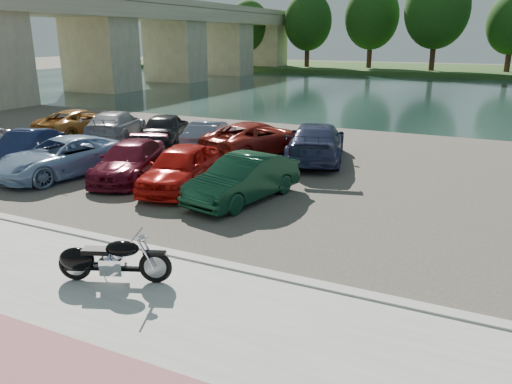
# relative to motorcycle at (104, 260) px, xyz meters

# --- Properties ---
(ground) EXTENTS (200.00, 200.00, 0.00)m
(ground) POSITION_rel_motorcycle_xyz_m (1.23, -0.32, -0.56)
(ground) COLOR #595447
(ground) RESTS_ON ground
(promenade) EXTENTS (60.00, 6.00, 0.10)m
(promenade) POSITION_rel_motorcycle_xyz_m (1.23, -1.32, -0.51)
(promenade) COLOR #AAA7A0
(promenade) RESTS_ON ground
(pink_path) EXTENTS (60.00, 2.00, 0.01)m
(pink_path) POSITION_rel_motorcycle_xyz_m (1.23, -2.82, -0.46)
(pink_path) COLOR #A85F66
(pink_path) RESTS_ON promenade
(kerb) EXTENTS (60.00, 0.30, 0.14)m
(kerb) POSITION_rel_motorcycle_xyz_m (1.23, 1.68, -0.49)
(kerb) COLOR #AAA7A0
(kerb) RESTS_ON ground
(parking_lot) EXTENTS (60.00, 18.00, 0.04)m
(parking_lot) POSITION_rel_motorcycle_xyz_m (1.23, 10.68, -0.54)
(parking_lot) COLOR #433D36
(parking_lot) RESTS_ON ground
(river) EXTENTS (120.00, 40.00, 0.00)m
(river) POSITION_rel_motorcycle_xyz_m (1.23, 39.68, -0.56)
(river) COLOR #1A2F2B
(river) RESTS_ON ground
(far_bank) EXTENTS (120.00, 24.00, 0.60)m
(far_bank) POSITION_rel_motorcycle_xyz_m (1.23, 71.68, -0.26)
(far_bank) COLOR #244318
(far_bank) RESTS_ON ground
(bridge) EXTENTS (7.00, 56.00, 8.55)m
(bridge) POSITION_rel_motorcycle_xyz_m (-26.77, 40.70, 4.96)
(bridge) COLOR tan
(bridge) RESTS_ON ground
(far_trees) EXTENTS (70.25, 10.68, 12.52)m
(far_trees) POSITION_rel_motorcycle_xyz_m (5.59, 65.47, 6.93)
(far_trees) COLOR #3A2215
(far_trees) RESTS_ON far_bank
(motorcycle) EXTENTS (2.22, 1.12, 1.05)m
(motorcycle) POSITION_rel_motorcycle_xyz_m (0.00, 0.00, 0.00)
(motorcycle) COLOR black
(motorcycle) RESTS_ON promenade
(car_1) EXTENTS (2.54, 4.13, 1.28)m
(car_1) POSITION_rel_motorcycle_xyz_m (-9.83, 6.52, 0.12)
(car_1) COLOR #151F43
(car_1) RESTS_ON parking_lot
(car_2) EXTENTS (3.22, 5.26, 1.36)m
(car_2) POSITION_rel_motorcycle_xyz_m (-7.12, 5.81, 0.16)
(car_2) COLOR #89A5C7
(car_2) RESTS_ON parking_lot
(car_3) EXTENTS (3.05, 4.70, 1.27)m
(car_3) POSITION_rel_motorcycle_xyz_m (-4.70, 6.56, 0.11)
(car_3) COLOR #580C1D
(car_3) RESTS_ON parking_lot
(car_4) EXTENTS (2.50, 4.46, 1.43)m
(car_4) POSITION_rel_motorcycle_xyz_m (-2.38, 6.29, 0.20)
(car_4) COLOR #B6110C
(car_4) RESTS_ON parking_lot
(car_5) EXTENTS (2.24, 4.38, 1.38)m
(car_5) POSITION_rel_motorcycle_xyz_m (0.06, 6.05, 0.17)
(car_5) COLOR #0D321F
(car_5) RESTS_ON parking_lot
(car_6) EXTENTS (2.37, 4.85, 1.32)m
(car_6) POSITION_rel_motorcycle_xyz_m (-12.21, 11.94, 0.14)
(car_6) COLOR #AB6B27
(car_6) RESTS_ON parking_lot
(car_7) EXTENTS (3.58, 5.15, 1.38)m
(car_7) POSITION_rel_motorcycle_xyz_m (-9.93, 11.91, 0.17)
(car_7) COLOR #9B9AA2
(car_7) RESTS_ON parking_lot
(car_8) EXTENTS (3.01, 4.42, 1.40)m
(car_8) POSITION_rel_motorcycle_xyz_m (-7.38, 12.49, 0.18)
(car_8) COLOR black
(car_8) RESTS_ON parking_lot
(car_9) EXTENTS (2.07, 4.08, 1.28)m
(car_9) POSITION_rel_motorcycle_xyz_m (-4.59, 11.90, 0.12)
(car_9) COLOR slate
(car_9) RESTS_ON parking_lot
(car_10) EXTENTS (3.72, 5.48, 1.39)m
(car_10) POSITION_rel_motorcycle_xyz_m (-2.32, 11.93, 0.18)
(car_10) COLOR maroon
(car_10) RESTS_ON parking_lot
(car_11) EXTENTS (3.42, 5.65, 1.53)m
(car_11) POSITION_rel_motorcycle_xyz_m (0.34, 11.95, 0.24)
(car_11) COLOR navy
(car_11) RESTS_ON parking_lot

